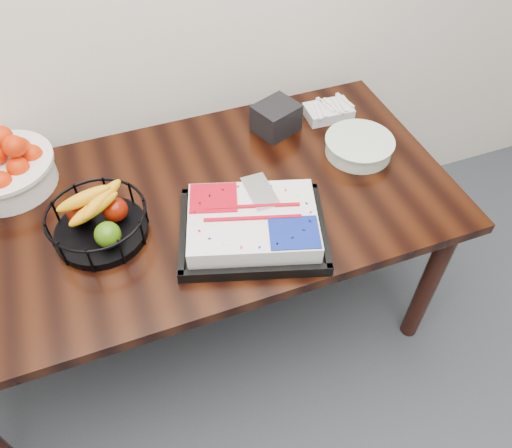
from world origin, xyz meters
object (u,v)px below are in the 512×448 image
object	(u,v)px
cake_tray	(253,225)
plate_stack	(359,146)
fruit_basket	(98,221)
table	(192,218)
napkin_box	(276,118)
tangerine_bowl	(1,164)

from	to	relation	value
cake_tray	plate_stack	distance (m)	0.55
cake_tray	fruit_basket	world-z (taller)	fruit_basket
table	plate_stack	distance (m)	0.66
plate_stack	fruit_basket	bearing A→B (deg)	-175.63
fruit_basket	plate_stack	bearing A→B (deg)	4.37
cake_tray	plate_stack	bearing A→B (deg)	25.15
cake_tray	plate_stack	world-z (taller)	cake_tray
fruit_basket	napkin_box	world-z (taller)	fruit_basket
tangerine_bowl	napkin_box	size ratio (longest dim) A/B	2.21
table	fruit_basket	distance (m)	0.34
fruit_basket	cake_tray	bearing A→B (deg)	-20.03
cake_tray	napkin_box	xyz separation A→B (m)	(0.27, 0.47, 0.01)
table	cake_tray	size ratio (longest dim) A/B	3.33
tangerine_bowl	plate_stack	world-z (taller)	tangerine_bowl
fruit_basket	tangerine_bowl	bearing A→B (deg)	127.31
table	plate_stack	bearing A→B (deg)	2.13
table	napkin_box	xyz separation A→B (m)	(0.42, 0.26, 0.14)
table	tangerine_bowl	world-z (taller)	tangerine_bowl
cake_tray	napkin_box	size ratio (longest dim) A/B	3.49
cake_tray	tangerine_bowl	distance (m)	0.87
tangerine_bowl	plate_stack	distance (m)	1.24
tangerine_bowl	fruit_basket	size ratio (longest dim) A/B	1.11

